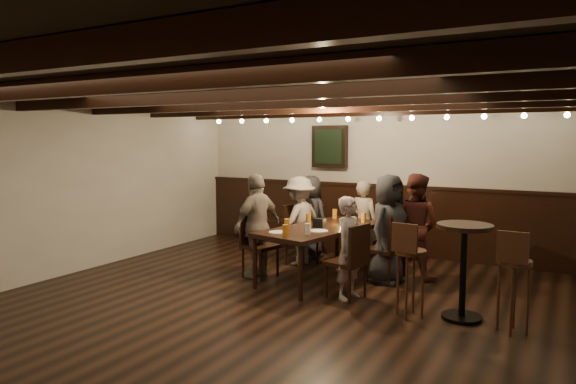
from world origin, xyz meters
The scene contains 27 objects.
room centered at (-0.29, 2.21, 1.07)m, with size 7.00×7.00×7.00m.
dining_table centered at (-0.05, 1.51, 0.66)m, with size 1.21×2.04×0.71m.
chair_left_near centered at (-0.66, 2.09, 0.28)m, with size 0.48×0.48×0.90m.
chair_left_far centered at (-0.84, 1.21, 0.28)m, with size 0.48×0.48×0.90m.
chair_right_near centered at (0.75, 1.81, 0.28)m, with size 0.49×0.49×0.91m.
chair_right_far centered at (0.57, 0.93, 0.27)m, with size 0.48×0.48×0.90m.
person_bench_left centered at (-0.75, 2.56, 0.66)m, with size 0.64×0.42×1.31m, color #28272A.
person_bench_centre centered at (0.16, 2.54, 0.64)m, with size 0.46×0.31×1.27m, color gray.
person_bench_right centered at (1.01, 2.21, 0.71)m, with size 0.69×0.54×1.43m, color maroon.
person_left_near centered at (-0.69, 2.09, 0.66)m, with size 0.86×0.49×1.33m, color gray.
person_left_far centered at (-0.87, 1.21, 0.71)m, with size 0.83×0.35×1.42m, color gray.
person_right_near centered at (0.78, 1.80, 0.71)m, with size 0.70×0.45×1.43m, color #242527.
person_right_far centered at (0.60, 0.92, 0.61)m, with size 0.44×0.29×1.22m, color #A9968F.
pint_a centered at (-0.18, 2.25, 0.78)m, with size 0.07×0.07×0.14m, color #BF7219.
pint_b centered at (0.33, 2.10, 0.78)m, with size 0.07×0.07×0.14m, color #BF7219.
pint_c centered at (-0.32, 1.66, 0.78)m, with size 0.07×0.07×0.14m, color #BF7219.
pint_d centered at (0.29, 1.64, 0.78)m, with size 0.07×0.07×0.14m, color silver.
pint_e centered at (-0.35, 1.11, 0.78)m, with size 0.07×0.07×0.14m, color #BF7219.
pint_f centered at (0.04, 0.93, 0.78)m, with size 0.07×0.07×0.14m, color silver.
pint_g centered at (-0.15, 0.71, 0.78)m, with size 0.07×0.07×0.14m, color #BF7219.
plate_near centered at (-0.33, 0.85, 0.72)m, with size 0.24×0.24×0.01m, color white.
plate_far centered at (0.07, 1.18, 0.72)m, with size 0.24×0.24×0.01m, color white.
condiment_caddy centered at (-0.06, 1.46, 0.77)m, with size 0.15×0.10×0.12m, color black.
candle centered at (0.13, 1.78, 0.74)m, with size 0.05×0.05×0.05m, color beige.
high_top_table centered at (1.91, 0.85, 0.66)m, with size 0.57×0.57×1.01m.
bar_stool_left centered at (1.41, 0.64, 0.38)m, with size 0.33×0.35×1.02m.
bar_stool_right centered at (2.41, 0.69, 0.38)m, with size 0.32×0.34×1.02m.
Camera 1 is at (2.86, -4.61, 1.89)m, focal length 32.00 mm.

